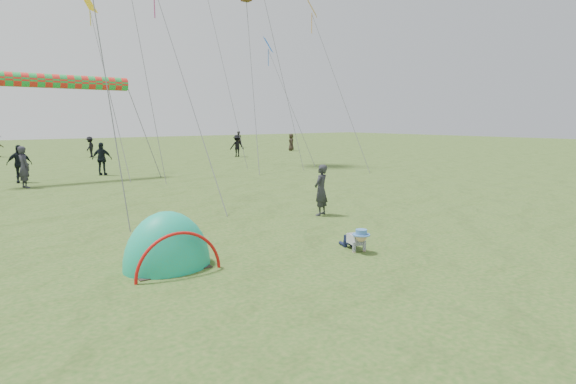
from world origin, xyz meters
TOP-DOWN VIEW (x-y plane):
  - ground at (0.00, 0.00)m, footprint 140.00×140.00m
  - crawling_toddler at (0.76, 0.56)m, footprint 0.66×0.81m
  - popup_tent at (-3.02, 2.05)m, footprint 1.78×1.49m
  - standing_adult at (2.62, 3.85)m, footprint 0.67×0.56m
  - crowd_person_3 at (2.68, 30.83)m, footprint 1.08×1.19m
  - crowd_person_4 at (19.64, 27.23)m, footprint 0.86×0.93m
  - crowd_person_6 at (-3.71, 15.67)m, footprint 0.60×0.75m
  - crowd_person_8 at (0.19, 18.33)m, footprint 1.07×0.91m
  - crowd_person_13 at (18.70, 35.22)m, footprint 0.86×0.70m
  - crowd_person_14 at (-3.64, 17.71)m, footprint 1.07×0.55m
  - crowd_person_15 at (12.01, 24.37)m, footprint 1.24×0.91m
  - rainbow_tube_kite at (-2.12, 17.11)m, footprint 6.77×0.64m
  - diamond_kite_1 at (11.95, 15.34)m, footprint 1.25×1.25m
  - diamond_kite_2 at (0.42, 19.68)m, footprint 0.92×0.92m
  - diamond_kite_4 at (11.92, 19.87)m, footprint 1.19×1.19m

SIDE VIEW (x-z plane):
  - ground at x=0.00m, z-range 0.00..0.00m
  - popup_tent at x=-3.02m, z-range -1.11..1.11m
  - crawling_toddler at x=0.76m, z-range 0.00..0.54m
  - standing_adult at x=2.62m, z-range 0.00..1.55m
  - crowd_person_4 at x=19.64m, z-range 0.00..1.60m
  - crowd_person_3 at x=2.68m, z-range 0.00..1.61m
  - crowd_person_13 at x=18.70m, z-range 0.00..1.69m
  - crowd_person_15 at x=12.01m, z-range 0.00..1.72m
  - crowd_person_8 at x=0.19m, z-range 0.00..1.72m
  - crowd_person_14 at x=-3.64m, z-range 0.00..1.75m
  - crowd_person_6 at x=-3.71m, z-range 0.00..1.79m
  - rainbow_tube_kite at x=-2.12m, z-range 4.31..4.95m
  - diamond_kite_4 at x=11.92m, z-range 7.45..8.42m
  - diamond_kite_2 at x=0.42m, z-range 8.46..9.22m
  - diamond_kite_1 at x=11.95m, z-range 8.99..10.01m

